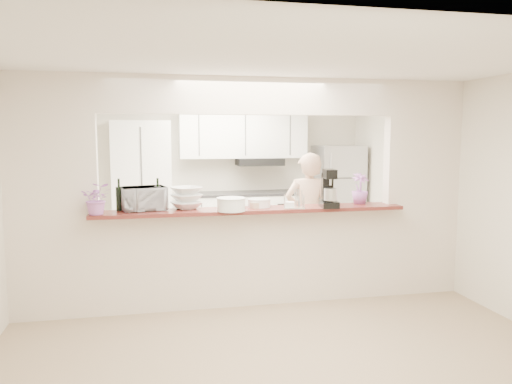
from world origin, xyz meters
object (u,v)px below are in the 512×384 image
object	(u,v)px
toaster_oven	(143,199)
stand_mixer	(329,190)
refrigerator	(338,196)
person	(308,217)

from	to	relation	value
toaster_oven	stand_mixer	bearing A→B (deg)	-19.15
refrigerator	stand_mixer	size ratio (longest dim) A/B	4.04
stand_mixer	person	size ratio (longest dim) A/B	0.26
stand_mixer	person	distance (m)	1.04
refrigerator	toaster_oven	distance (m)	4.14
refrigerator	person	xyz separation A→B (m)	(-1.13, -1.85, -0.03)
person	stand_mixer	bearing A→B (deg)	95.26
refrigerator	person	distance (m)	2.17
person	refrigerator	bearing A→B (deg)	-111.87
refrigerator	stand_mixer	bearing A→B (deg)	-113.27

